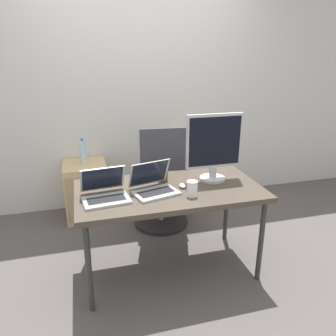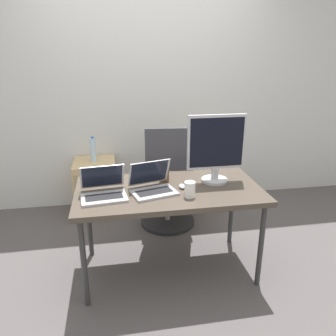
% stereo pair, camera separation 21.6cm
% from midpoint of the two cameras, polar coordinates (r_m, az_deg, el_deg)
% --- Properties ---
extents(ground_plane, '(14.00, 14.00, 0.00)m').
position_cam_midpoint_polar(ground_plane, '(2.85, 2.40, -17.08)').
color(ground_plane, '#514C4C').
extents(wall_back, '(10.00, 0.05, 2.60)m').
position_cam_midpoint_polar(wall_back, '(3.70, -2.01, 13.31)').
color(wall_back, silver).
rests_on(wall_back, ground_plane).
extents(desk, '(1.40, 0.74, 0.72)m').
position_cam_midpoint_polar(desk, '(2.51, 2.62, -4.72)').
color(desk, '#473D33').
rests_on(desk, ground_plane).
extents(office_chair, '(0.56, 0.58, 1.07)m').
position_cam_midpoint_polar(office_chair, '(3.27, 1.91, -3.89)').
color(office_chair, '#232326').
rests_on(office_chair, ground_plane).
extents(cabinet_left, '(0.44, 0.47, 0.60)m').
position_cam_midpoint_polar(cabinet_left, '(3.66, -10.77, -3.36)').
color(cabinet_left, tan).
rests_on(cabinet_left, ground_plane).
extents(cabinet_right, '(0.44, 0.47, 0.60)m').
position_cam_midpoint_polar(cabinet_right, '(3.82, 7.60, -2.18)').
color(cabinet_right, tan).
rests_on(cabinet_right, ground_plane).
extents(water_bottle, '(0.06, 0.06, 0.27)m').
position_cam_midpoint_polar(water_bottle, '(3.52, -11.21, 3.09)').
color(water_bottle, silver).
rests_on(water_bottle, cabinet_left).
extents(laptop_left, '(0.36, 0.36, 0.22)m').
position_cam_midpoint_polar(laptop_left, '(2.42, -0.16, -3.12)').
color(laptop_left, '#ADADB2').
rests_on(laptop_left, desk).
extents(laptop_right, '(0.34, 0.34, 0.21)m').
position_cam_midpoint_polar(laptop_right, '(2.36, -8.61, -3.92)').
color(laptop_right, '#ADADB2').
rests_on(laptop_right, desk).
extents(monitor, '(0.45, 0.21, 0.54)m').
position_cam_midpoint_polar(monitor, '(2.58, 10.76, 3.38)').
color(monitor, '#B7B7BC').
rests_on(monitor, desk).
extents(mouse, '(0.05, 0.07, 0.03)m').
position_cam_midpoint_polar(mouse, '(2.49, 4.94, -3.25)').
color(mouse, silver).
rests_on(mouse, desk).
extents(coffee_cup_white, '(0.08, 0.08, 0.11)m').
position_cam_midpoint_polar(coffee_cup_white, '(2.34, 6.48, -3.79)').
color(coffee_cup_white, white).
rests_on(coffee_cup_white, desk).
extents(coffee_cup_brown, '(0.08, 0.08, 0.13)m').
position_cam_midpoint_polar(coffee_cup_brown, '(2.61, 1.76, -0.95)').
color(coffee_cup_brown, brown).
rests_on(coffee_cup_brown, desk).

